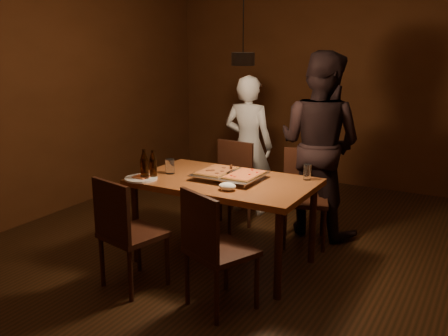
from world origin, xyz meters
The scene contains 19 objects.
room_shell centered at (0.00, 0.00, 1.40)m, with size 6.00×6.00×6.00m.
dining_table centered at (-0.19, 0.03, 0.68)m, with size 1.50×0.90×0.75m.
chair_far_left centered at (-0.55, 0.80, 0.54)m, with size 0.46×0.46×0.49m.
chair_far_right centered at (0.24, 0.84, 0.54)m, with size 0.54×0.54×0.49m.
chair_near_left centered at (-0.60, -0.78, 0.54)m, with size 0.50×0.50×0.49m.
chair_near_right centered at (0.14, -0.72, 0.54)m, with size 0.55×0.55×0.49m.
pizza_tray centered at (-0.15, 0.06, 0.77)m, with size 0.55×0.45×0.05m, color silver.
pizza_meat centered at (-0.28, 0.07, 0.81)m, with size 0.24×0.38×0.02m, color maroon.
pizza_cheese centered at (-0.01, 0.07, 0.81)m, with size 0.24×0.38×0.02m, color gold.
spatula centered at (-0.15, 0.09, 0.81)m, with size 0.09×0.24×0.04m, color silver, non-canonical shape.
beer_bottle_a centered at (-0.76, -0.31, 0.88)m, with size 0.07×0.07×0.26m.
beer_bottle_b centered at (-0.73, -0.23, 0.87)m, with size 0.06×0.06×0.24m.
water_glass_left centered at (-0.70, -0.04, 0.81)m, with size 0.08×0.08×0.13m, color silver.
water_glass_right centered at (0.43, 0.37, 0.82)m, with size 0.06×0.06×0.13m, color silver.
plate_slice centered at (-0.80, -0.31, 0.76)m, with size 0.28×0.28×0.03m.
napkin centered at (-0.01, -0.23, 0.78)m, with size 0.14×0.11×0.06m, color white.
diner_white centered at (-0.61, 1.32, 0.77)m, with size 0.56×0.37×1.54m, color silver.
diner_dark centered at (0.27, 1.13, 0.90)m, with size 0.88×0.68×1.80m, color black.
pendant_lamp centered at (0.00, 0.00, 1.76)m, with size 0.18×0.18×1.10m.
Camera 1 is at (1.81, -3.50, 1.88)m, focal length 40.00 mm.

